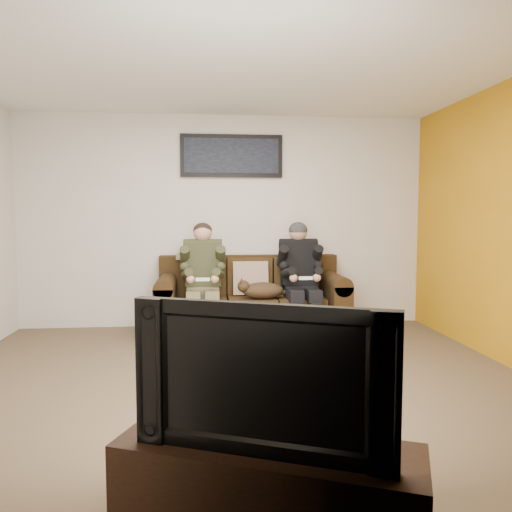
{
  "coord_description": "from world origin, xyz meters",
  "views": [
    {
      "loc": [
        -0.23,
        -3.96,
        1.37
      ],
      "look_at": [
        0.29,
        1.2,
        0.95
      ],
      "focal_mm": 35.0,
      "sensor_mm": 36.0,
      "label": 1
    }
  ],
  "objects": [
    {
      "name": "floor",
      "position": [
        0.0,
        0.0,
        0.0
      ],
      "size": [
        5.0,
        5.0,
        0.0
      ],
      "primitive_type": "plane",
      "color": "brown",
      "rests_on": "ground"
    },
    {
      "name": "ceiling",
      "position": [
        0.0,
        0.0,
        2.6
      ],
      "size": [
        5.0,
        5.0,
        0.0
      ],
      "primitive_type": "plane",
      "rotation": [
        3.14,
        0.0,
        0.0
      ],
      "color": "silver",
      "rests_on": "ground"
    },
    {
      "name": "wall_back",
      "position": [
        0.0,
        2.25,
        1.3
      ],
      "size": [
        5.0,
        0.0,
        5.0
      ],
      "primitive_type": "plane",
      "rotation": [
        1.57,
        0.0,
        0.0
      ],
      "color": "beige",
      "rests_on": "ground"
    },
    {
      "name": "wall_front",
      "position": [
        0.0,
        -2.25,
        1.3
      ],
      "size": [
        5.0,
        0.0,
        5.0
      ],
      "primitive_type": "plane",
      "rotation": [
        -1.57,
        0.0,
        0.0
      ],
      "color": "beige",
      "rests_on": "ground"
    },
    {
      "name": "sofa",
      "position": [
        0.29,
        1.83,
        0.33
      ],
      "size": [
        2.17,
        0.93,
        0.89
      ],
      "color": "black",
      "rests_on": "ground"
    },
    {
      "name": "throw_pillow",
      "position": [
        0.29,
        1.87,
        0.63
      ],
      "size": [
        0.41,
        0.2,
        0.41
      ],
      "primitive_type": "cube",
      "rotation": [
        -0.21,
        0.0,
        0.0
      ],
      "color": "#9B7A65",
      "rests_on": "sofa"
    },
    {
      "name": "throw_blanket",
      "position": [
        -0.37,
        2.1,
        0.89
      ],
      "size": [
        0.44,
        0.22,
        0.08
      ],
      "primitive_type": "cube",
      "color": "tan",
      "rests_on": "sofa"
    },
    {
      "name": "person_left",
      "position": [
        -0.27,
        1.65,
        0.72
      ],
      "size": [
        0.51,
        0.87,
        1.29
      ],
      "color": "brown",
      "rests_on": "sofa"
    },
    {
      "name": "person_right",
      "position": [
        0.84,
        1.65,
        0.73
      ],
      "size": [
        0.51,
        0.86,
        1.3
      ],
      "color": "black",
      "rests_on": "sofa"
    },
    {
      "name": "cat",
      "position": [
        0.38,
        1.57,
        0.53
      ],
      "size": [
        0.66,
        0.26,
        0.24
      ],
      "color": "#452F1B",
      "rests_on": "sofa"
    },
    {
      "name": "framed_poster",
      "position": [
        0.09,
        2.22,
        2.1
      ],
      "size": [
        1.25,
        0.05,
        0.52
      ],
      "color": "black",
      "rests_on": "wall_back"
    },
    {
      "name": "tv_stand",
      "position": [
        0.02,
        -1.95,
        0.2
      ],
      "size": [
        1.36,
        0.88,
        0.41
      ],
      "primitive_type": "cube",
      "rotation": [
        0.0,
        0.0,
        -0.39
      ],
      "color": "black",
      "rests_on": "ground"
    },
    {
      "name": "television",
      "position": [
        0.02,
        -1.95,
        0.72
      ],
      "size": [
        1.05,
        0.54,
        0.62
      ],
      "primitive_type": "imported",
      "rotation": [
        0.0,
        0.0,
        -0.39
      ],
      "color": "black",
      "rests_on": "tv_stand"
    }
  ]
}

